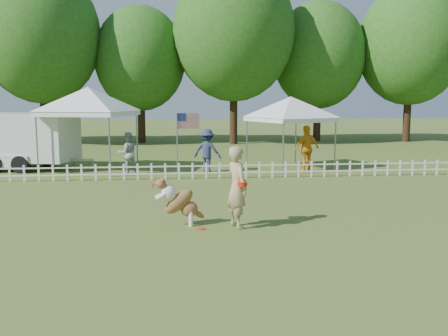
{
  "coord_description": "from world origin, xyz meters",
  "views": [
    {
      "loc": [
        -0.97,
        -11.21,
        2.97
      ],
      "look_at": [
        0.4,
        2.0,
        1.1
      ],
      "focal_mm": 40.0,
      "sensor_mm": 36.0,
      "label": 1
    }
  ],
  "objects_px": {
    "flag_pole": "(177,145)",
    "spectator_a": "(128,153)",
    "cargo_trailer": "(21,141)",
    "spectator_c": "(307,148)",
    "canopy_tent_left": "(89,130)",
    "spectator_b": "(207,151)",
    "handler": "(237,187)",
    "dog": "(180,202)",
    "frisbee_on_turf": "(202,229)",
    "canopy_tent_right": "(290,134)"
  },
  "relations": [
    {
      "from": "spectator_c",
      "to": "canopy_tent_right",
      "type": "bearing_deg",
      "value": -80.34
    },
    {
      "from": "dog",
      "to": "canopy_tent_right",
      "type": "height_order",
      "value": "canopy_tent_right"
    },
    {
      "from": "dog",
      "to": "canopy_tent_left",
      "type": "distance_m",
      "value": 10.12
    },
    {
      "from": "frisbee_on_turf",
      "to": "canopy_tent_right",
      "type": "distance_m",
      "value": 10.54
    },
    {
      "from": "handler",
      "to": "spectator_b",
      "type": "distance_m",
      "value": 8.72
    },
    {
      "from": "canopy_tent_right",
      "to": "spectator_c",
      "type": "xyz_separation_m",
      "value": [
        0.49,
        -0.89,
        -0.54
      ]
    },
    {
      "from": "canopy_tent_right",
      "to": "handler",
      "type": "bearing_deg",
      "value": -133.85
    },
    {
      "from": "handler",
      "to": "cargo_trailer",
      "type": "relative_size",
      "value": 0.35
    },
    {
      "from": "spectator_b",
      "to": "dog",
      "type": "bearing_deg",
      "value": 102.46
    },
    {
      "from": "dog",
      "to": "canopy_tent_right",
      "type": "relative_size",
      "value": 0.39
    },
    {
      "from": "handler",
      "to": "spectator_c",
      "type": "bearing_deg",
      "value": -45.11
    },
    {
      "from": "cargo_trailer",
      "to": "spectator_b",
      "type": "relative_size",
      "value": 3.14
    },
    {
      "from": "canopy_tent_left",
      "to": "canopy_tent_right",
      "type": "distance_m",
      "value": 8.31
    },
    {
      "from": "canopy_tent_left",
      "to": "spectator_b",
      "type": "relative_size",
      "value": 1.92
    },
    {
      "from": "dog",
      "to": "handler",
      "type": "bearing_deg",
      "value": -19.04
    },
    {
      "from": "canopy_tent_left",
      "to": "spectator_a",
      "type": "xyz_separation_m",
      "value": [
        1.62,
        -1.16,
        -0.85
      ]
    },
    {
      "from": "canopy_tent_right",
      "to": "flag_pole",
      "type": "bearing_deg",
      "value": 178.54
    },
    {
      "from": "frisbee_on_turf",
      "to": "canopy_tent_left",
      "type": "xyz_separation_m",
      "value": [
        -4.0,
        9.81,
        1.66
      ]
    },
    {
      "from": "spectator_c",
      "to": "spectator_a",
      "type": "bearing_deg",
      "value": -19.36
    },
    {
      "from": "spectator_a",
      "to": "spectator_b",
      "type": "bearing_deg",
      "value": 161.61
    },
    {
      "from": "cargo_trailer",
      "to": "spectator_c",
      "type": "bearing_deg",
      "value": 4.22
    },
    {
      "from": "canopy_tent_left",
      "to": "flag_pole",
      "type": "distance_m",
      "value": 4.21
    },
    {
      "from": "canopy_tent_left",
      "to": "frisbee_on_turf",
      "type": "bearing_deg",
      "value": -51.69
    },
    {
      "from": "dog",
      "to": "cargo_trailer",
      "type": "bearing_deg",
      "value": 115.77
    },
    {
      "from": "dog",
      "to": "spectator_c",
      "type": "distance_m",
      "value": 9.79
    },
    {
      "from": "frisbee_on_turf",
      "to": "spectator_c",
      "type": "height_order",
      "value": "spectator_c"
    },
    {
      "from": "canopy_tent_left",
      "to": "canopy_tent_right",
      "type": "xyz_separation_m",
      "value": [
        8.3,
        -0.3,
        -0.19
      ]
    },
    {
      "from": "canopy_tent_left",
      "to": "spectator_b",
      "type": "bearing_deg",
      "value": 4.28
    },
    {
      "from": "frisbee_on_turf",
      "to": "dog",
      "type": "bearing_deg",
      "value": 141.93
    },
    {
      "from": "flag_pole",
      "to": "spectator_a",
      "type": "xyz_separation_m",
      "value": [
        -1.93,
        1.07,
        -0.41
      ]
    },
    {
      "from": "frisbee_on_turf",
      "to": "flag_pole",
      "type": "xyz_separation_m",
      "value": [
        -0.46,
        7.57,
        1.22
      ]
    },
    {
      "from": "canopy_tent_right",
      "to": "spectator_b",
      "type": "bearing_deg",
      "value": 167.49
    },
    {
      "from": "canopy_tent_right",
      "to": "spectator_a",
      "type": "relative_size",
      "value": 1.8
    },
    {
      "from": "dog",
      "to": "flag_pole",
      "type": "distance_m",
      "value": 7.22
    },
    {
      "from": "cargo_trailer",
      "to": "spectator_c",
      "type": "xyz_separation_m",
      "value": [
        11.73,
        -1.89,
        -0.26
      ]
    },
    {
      "from": "cargo_trailer",
      "to": "flag_pole",
      "type": "bearing_deg",
      "value": -11.05
    },
    {
      "from": "spectator_c",
      "to": "flag_pole",
      "type": "bearing_deg",
      "value": -7.87
    },
    {
      "from": "frisbee_on_turf",
      "to": "spectator_c",
      "type": "distance_m",
      "value": 9.9
    },
    {
      "from": "frisbee_on_turf",
      "to": "cargo_trailer",
      "type": "relative_size",
      "value": 0.04
    },
    {
      "from": "handler",
      "to": "frisbee_on_turf",
      "type": "bearing_deg",
      "value": 76.15
    },
    {
      "from": "handler",
      "to": "frisbee_on_turf",
      "type": "relative_size",
      "value": 9.42
    },
    {
      "from": "canopy_tent_right",
      "to": "frisbee_on_turf",
      "type": "bearing_deg",
      "value": -137.94
    },
    {
      "from": "canopy_tent_left",
      "to": "canopy_tent_right",
      "type": "relative_size",
      "value": 1.13
    },
    {
      "from": "flag_pole",
      "to": "dog",
      "type": "bearing_deg",
      "value": -106.25
    },
    {
      "from": "flag_pole",
      "to": "spectator_a",
      "type": "distance_m",
      "value": 2.24
    },
    {
      "from": "canopy_tent_left",
      "to": "spectator_a",
      "type": "distance_m",
      "value": 2.16
    },
    {
      "from": "handler",
      "to": "spectator_b",
      "type": "height_order",
      "value": "handler"
    },
    {
      "from": "dog",
      "to": "spectator_b",
      "type": "bearing_deg",
      "value": 74.94
    },
    {
      "from": "frisbee_on_turf",
      "to": "flag_pole",
      "type": "relative_size",
      "value": 0.08
    },
    {
      "from": "spectator_b",
      "to": "cargo_trailer",
      "type": "bearing_deg",
      "value": 8.33
    }
  ]
}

